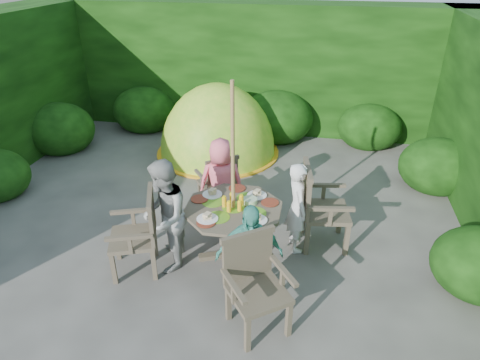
% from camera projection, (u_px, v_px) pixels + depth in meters
% --- Properties ---
extents(ground, '(60.00, 60.00, 0.00)m').
position_uv_depth(ground, '(203.00, 225.00, 5.92)').
color(ground, '#474540').
rests_on(ground, ground).
extents(hedge_enclosure, '(9.00, 9.00, 2.50)m').
position_uv_depth(hedge_enclosure, '(223.00, 108.00, 6.48)').
color(hedge_enclosure, black).
rests_on(hedge_enclosure, ground).
extents(patio_table, '(1.59, 1.59, 0.84)m').
position_uv_depth(patio_table, '(234.00, 215.00, 5.05)').
color(patio_table, '#41382B').
rests_on(patio_table, ground).
extents(parasol_pole, '(0.06, 0.06, 2.20)m').
position_uv_depth(parasol_pole, '(233.00, 177.00, 4.81)').
color(parasol_pole, olive).
rests_on(parasol_pole, ground).
extents(garden_chair_right, '(0.65, 0.71, 1.05)m').
position_uv_depth(garden_chair_right, '(319.00, 206.00, 5.29)').
color(garden_chair_right, '#41382B').
rests_on(garden_chair_right, ground).
extents(garden_chair_left, '(0.68, 0.72, 0.96)m').
position_uv_depth(garden_chair_left, '(140.00, 232.00, 4.87)').
color(garden_chair_left, '#41382B').
rests_on(garden_chair_left, ground).
extents(garden_chair_back, '(0.67, 0.66, 0.84)m').
position_uv_depth(garden_chair_back, '(219.00, 182.00, 6.07)').
color(garden_chair_back, '#41382B').
rests_on(garden_chair_back, ground).
extents(garden_chair_front, '(0.76, 0.74, 0.96)m').
position_uv_depth(garden_chair_front, '(255.00, 282.00, 4.14)').
color(garden_chair_front, '#41382B').
rests_on(garden_chair_front, ground).
extents(child_right, '(0.41, 0.50, 1.18)m').
position_uv_depth(child_right, '(298.00, 207.00, 5.20)').
color(child_right, white).
rests_on(child_right, ground).
extents(child_left, '(0.66, 0.77, 1.36)m').
position_uv_depth(child_left, '(164.00, 216.00, 4.85)').
color(child_left, '#A2A29D').
rests_on(child_left, ground).
extents(child_back, '(0.68, 0.54, 1.22)m').
position_uv_depth(child_back, '(221.00, 182.00, 5.73)').
color(child_back, '#FF697C').
rests_on(child_back, ground).
extents(child_front, '(0.76, 0.49, 1.20)m').
position_uv_depth(child_front, '(249.00, 256.00, 4.36)').
color(child_front, teal).
rests_on(child_front, ground).
extents(dome_tent, '(2.62, 2.62, 2.60)m').
position_uv_depth(dome_tent, '(218.00, 153.00, 8.05)').
color(dome_tent, '#79CA26').
rests_on(dome_tent, ground).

